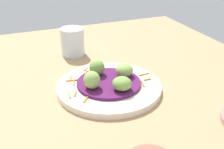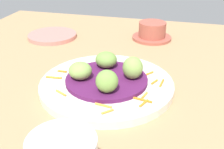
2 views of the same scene
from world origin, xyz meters
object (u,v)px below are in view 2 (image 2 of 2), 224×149
at_px(guac_scoop_back, 106,60).
at_px(side_plate_small, 52,36).
at_px(guac_scoop_right, 133,68).
at_px(terracotta_bowl, 152,32).
at_px(guac_scoop_left, 80,71).
at_px(main_plate, 107,85).
at_px(guac_scoop_center, 107,81).

xyz_separation_m(guac_scoop_back, side_plate_small, (0.21, 0.23, -0.04)).
bearing_deg(guac_scoop_right, side_plate_small, 50.61).
distance_m(guac_scoop_right, terracotta_bowl, 0.31).
distance_m(guac_scoop_left, guac_scoop_back, 0.07).
relative_size(guac_scoop_left, side_plate_small, 0.32).
relative_size(main_plate, guac_scoop_center, 6.43).
bearing_deg(guac_scoop_left, side_plate_small, 35.43).
distance_m(guac_scoop_left, guac_scoop_right, 0.11).
bearing_deg(guac_scoop_back, terracotta_bowl, -14.12).
bearing_deg(terracotta_bowl, main_plate, 170.60).
bearing_deg(guac_scoop_center, terracotta_bowl, -5.88).
distance_m(main_plate, terracotta_bowl, 0.33).
bearing_deg(guac_scoop_left, guac_scoop_right, -73.72).
bearing_deg(terracotta_bowl, guac_scoop_left, 162.80).
relative_size(guac_scoop_back, side_plate_small, 0.33).
relative_size(main_plate, guac_scoop_left, 5.83).
xyz_separation_m(main_plate, guac_scoop_back, (0.05, 0.01, 0.03)).
bearing_deg(side_plate_small, guac_scoop_left, -144.57).
relative_size(guac_scoop_center, guac_scoop_right, 0.95).
height_order(guac_scoop_center, side_plate_small, guac_scoop_center).
bearing_deg(main_plate, terracotta_bowl, -9.40).
distance_m(guac_scoop_center, side_plate_small, 0.40).
height_order(side_plate_small, terracotta_bowl, terracotta_bowl).
xyz_separation_m(main_plate, terracotta_bowl, (0.32, -0.05, 0.01)).
distance_m(main_plate, guac_scoop_back, 0.06).
bearing_deg(side_plate_small, main_plate, -136.47).
distance_m(guac_scoop_back, terracotta_bowl, 0.28).
distance_m(guac_scoop_center, guac_scoop_right, 0.07).
xyz_separation_m(main_plate, guac_scoop_right, (0.01, -0.05, 0.04)).
height_order(guac_scoop_right, terracotta_bowl, guac_scoop_right).
xyz_separation_m(guac_scoop_right, guac_scoop_back, (0.04, 0.07, -0.01)).
distance_m(guac_scoop_right, side_plate_small, 0.38).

